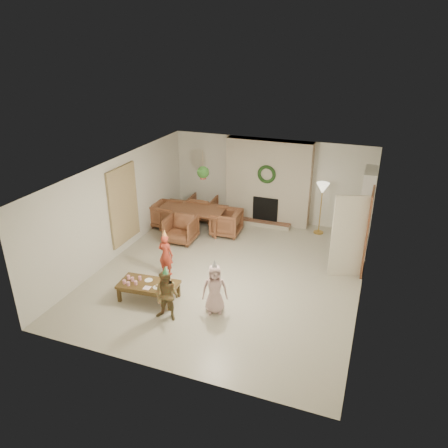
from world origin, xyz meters
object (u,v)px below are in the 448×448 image
at_px(coffee_table_top, 148,284).
at_px(child_pink, 215,289).
at_px(dining_chair_left, 166,215).
at_px(child_red, 166,255).
at_px(dining_chair_near, 181,229).
at_px(dining_chair_right, 226,222).
at_px(child_plaid, 167,296).
at_px(dining_table, 192,219).
at_px(dining_chair_far, 202,208).

bearing_deg(coffee_table_top, child_pink, -2.00).
bearing_deg(dining_chair_left, child_red, -154.85).
distance_m(dining_chair_near, coffee_table_top, 2.85).
distance_m(dining_chair_right, child_pink, 3.74).
relative_size(coffee_table_top, child_plaid, 1.18).
bearing_deg(dining_table, dining_chair_right, 0.00).
height_order(dining_table, child_pink, child_pink).
xyz_separation_m(dining_chair_far, child_pink, (2.15, -4.36, 0.17)).
xyz_separation_m(dining_chair_left, child_pink, (2.94, -3.50, 0.17)).
bearing_deg(dining_chair_left, dining_table, -90.00).
height_order(dining_chair_near, child_plaid, child_plaid).
bearing_deg(coffee_table_top, dining_table, 94.81).
xyz_separation_m(dining_table, child_plaid, (1.33, -4.10, 0.21)).
distance_m(dining_table, coffee_table_top, 3.66).
bearing_deg(dining_chair_left, dining_chair_near, -135.00).
height_order(dining_table, dining_chair_far, dining_chair_far).
relative_size(dining_table, coffee_table_top, 1.49).
bearing_deg(dining_chair_near, coffee_table_top, -80.47).
xyz_separation_m(dining_chair_right, child_plaid, (0.30, -4.14, 0.17)).
relative_size(dining_table, dining_chair_right, 2.34).
height_order(child_plaid, child_pink, child_plaid).
distance_m(dining_chair_left, child_plaid, 4.60).
bearing_deg(dining_chair_near, child_red, -77.84).
xyz_separation_m(coffee_table_top, child_pink, (1.49, 0.08, 0.17)).
distance_m(dining_chair_left, child_red, 2.82).
xyz_separation_m(dining_chair_near, child_plaid, (1.29, -3.27, 0.17)).
height_order(dining_chair_right, coffee_table_top, dining_chair_right).
bearing_deg(child_red, dining_table, -77.47).
bearing_deg(dining_chair_left, child_pink, -142.41).
distance_m(dining_chair_near, dining_chair_right, 1.32).
height_order(dining_chair_near, child_red, child_red).
relative_size(dining_chair_far, dining_chair_left, 1.00).
bearing_deg(child_plaid, coffee_table_top, 144.69).
height_order(dining_chair_left, child_red, child_red).
bearing_deg(child_plaid, child_red, 117.91).
distance_m(dining_table, dining_chair_left, 0.83).
height_order(dining_chair_right, child_pink, child_pink).
xyz_separation_m(dining_chair_left, dining_chair_right, (1.86, 0.08, 0.00)).
xyz_separation_m(coffee_table_top, child_red, (-0.15, 1.08, 0.15)).
relative_size(dining_chair_far, child_red, 0.79).
xyz_separation_m(dining_table, coffee_table_top, (0.63, -3.61, 0.03)).
relative_size(dining_chair_right, coffee_table_top, 0.64).
xyz_separation_m(dining_chair_left, child_red, (1.30, -2.50, 0.14)).
height_order(dining_chair_far, dining_chair_right, same).
bearing_deg(child_red, child_plaid, 120.24).
bearing_deg(coffee_table_top, dining_chair_right, 78.64).
height_order(dining_table, dining_chair_near, dining_chair_near).
distance_m(dining_table, child_plaid, 4.31).
height_order(dining_table, child_red, child_red).
bearing_deg(child_red, dining_chair_right, -100.29).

